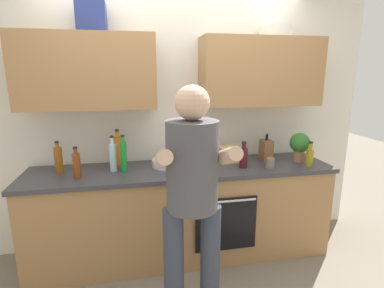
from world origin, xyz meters
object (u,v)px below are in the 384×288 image
(bottle_wine, at_px, (244,157))
(bottle_oil, at_px, (310,157))
(bottle_syrup, at_px, (58,159))
(potted_herb, at_px, (300,145))
(person_standing, at_px, (192,192))
(bottle_soda, at_px, (124,156))
(cup_stoneware, at_px, (270,163))
(bottle_vinegar, at_px, (77,165))
(mixing_bowl, at_px, (167,163))
(grocery_bag_bread, at_px, (229,154))
(knife_block, at_px, (266,150))
(bottle_juice, at_px, (118,150))
(bottle_hotsauce, at_px, (199,153))
(cup_coffee, at_px, (205,167))
(bottle_water, at_px, (113,157))

(bottle_wine, distance_m, bottle_oil, 0.64)
(bottle_syrup, xyz_separation_m, potted_herb, (2.27, -0.11, 0.05))
(person_standing, height_order, bottle_wine, person_standing)
(bottle_soda, relative_size, cup_stoneware, 3.48)
(bottle_vinegar, relative_size, mixing_bowl, 0.97)
(potted_herb, height_order, grocery_bag_bread, potted_herb)
(bottle_oil, distance_m, grocery_bag_bread, 0.76)
(grocery_bag_bread, bearing_deg, bottle_oil, -22.12)
(bottle_soda, height_order, knife_block, bottle_soda)
(grocery_bag_bread, bearing_deg, bottle_vinegar, -171.28)
(bottle_oil, xyz_separation_m, bottle_juice, (-1.78, 0.39, 0.06))
(bottle_syrup, relative_size, bottle_juice, 0.82)
(bottle_syrup, distance_m, knife_block, 1.97)
(bottle_vinegar, xyz_separation_m, knife_block, (1.78, 0.19, -0.01))
(bottle_vinegar, height_order, bottle_juice, bottle_juice)
(mixing_bowl, bearing_deg, bottle_hotsauce, 1.93)
(bottle_hotsauce, xyz_separation_m, cup_coffee, (0.00, -0.26, -0.06))
(bottle_soda, bearing_deg, bottle_syrup, 170.04)
(bottle_syrup, xyz_separation_m, bottle_wine, (1.66, -0.19, -0.02))
(bottle_syrup, distance_m, bottle_hotsauce, 1.27)
(bottle_hotsauce, bearing_deg, bottle_juice, 170.52)
(bottle_wine, distance_m, cup_stoneware, 0.25)
(bottle_hotsauce, relative_size, potted_herb, 0.99)
(potted_herb, xyz_separation_m, grocery_bag_bread, (-0.68, 0.13, -0.09))
(bottle_vinegar, bearing_deg, bottle_water, 26.21)
(bottle_wine, bearing_deg, cup_stoneware, -15.31)
(grocery_bag_bread, bearing_deg, bottle_water, -176.21)
(bottle_water, height_order, grocery_bag_bread, bottle_water)
(person_standing, distance_m, bottle_syrup, 1.38)
(person_standing, xyz_separation_m, cup_coffee, (0.25, 0.66, -0.05))
(bottle_soda, relative_size, knife_block, 1.24)
(potted_herb, bearing_deg, bottle_juice, 172.46)
(bottle_soda, distance_m, bottle_oil, 1.73)
(bottle_soda, relative_size, potted_herb, 1.16)
(bottle_water, bearing_deg, bottle_juice, 78.20)
(bottle_juice, relative_size, cup_coffee, 3.45)
(bottle_oil, height_order, mixing_bowl, bottle_oil)
(cup_coffee, bearing_deg, bottle_juice, 153.08)
(bottle_vinegar, bearing_deg, bottle_hotsauce, 10.05)
(cup_stoneware, relative_size, cup_coffee, 0.96)
(cup_coffee, height_order, knife_block, knife_block)
(person_standing, bearing_deg, grocery_bag_bread, 59.05)
(bottle_oil, height_order, grocery_bag_bread, bottle_oil)
(knife_block, bearing_deg, cup_stoneware, -105.60)
(bottle_vinegar, xyz_separation_m, bottle_oil, (2.11, -0.07, -0.02))
(bottle_water, relative_size, bottle_syrup, 1.14)
(bottle_soda, height_order, bottle_hotsauce, bottle_soda)
(cup_stoneware, bearing_deg, bottle_soda, 173.48)
(bottle_juice, relative_size, potted_herb, 1.20)
(bottle_juice, height_order, knife_block, bottle_juice)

